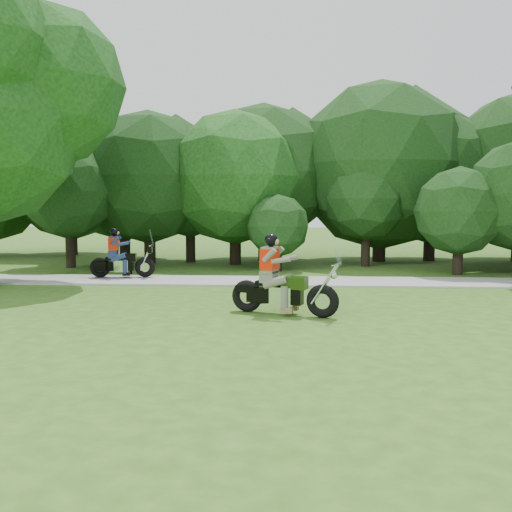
{
  "coord_description": "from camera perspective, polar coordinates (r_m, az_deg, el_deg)",
  "views": [
    {
      "loc": [
        -1.11,
        -10.32,
        2.55
      ],
      "look_at": [
        -1.9,
        3.65,
        1.25
      ],
      "focal_mm": 40.0,
      "sensor_mm": 36.0,
      "label": 1
    }
  ],
  "objects": [
    {
      "name": "chopper_motorcycle",
      "position": [
        13.06,
        2.28,
        -2.9
      ],
      "size": [
        2.54,
        1.28,
        1.86
      ],
      "rotation": [
        0.0,
        0.0,
        -0.34
      ],
      "color": "black",
      "rests_on": "ground"
    },
    {
      "name": "ground",
      "position": [
        10.69,
        9.22,
        -8.56
      ],
      "size": [
        100.0,
        100.0,
        0.0
      ],
      "primitive_type": "plane",
      "color": "#325919",
      "rests_on": "ground"
    },
    {
      "name": "tree_line",
      "position": [
        25.08,
        5.77,
        7.88
      ],
      "size": [
        39.5,
        11.91,
        7.83
      ],
      "color": "black",
      "rests_on": "ground"
    },
    {
      "name": "touring_motorcycle",
      "position": [
        19.67,
        -13.61,
        -0.35
      ],
      "size": [
        2.18,
        0.77,
        1.66
      ],
      "rotation": [
        0.0,
        0.0,
        0.1
      ],
      "color": "black",
      "rests_on": "walkway"
    },
    {
      "name": "walkway",
      "position": [
        18.53,
        6.65,
        -2.55
      ],
      "size": [
        60.0,
        2.2,
        0.06
      ],
      "primitive_type": "cube",
      "color": "gray",
      "rests_on": "ground"
    }
  ]
}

